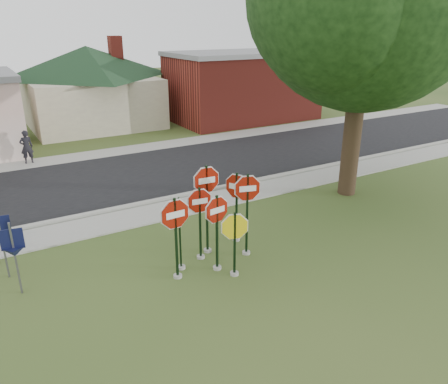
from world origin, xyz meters
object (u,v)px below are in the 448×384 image
pedestrian (27,147)px  stop_sign_left (176,227)px  stop_sign_center (217,223)px  stop_sign_yellow (235,237)px

pedestrian → stop_sign_left: bearing=96.0°
pedestrian → stop_sign_center: bearing=100.7°
stop_sign_center → stop_sign_left: bearing=171.8°
stop_sign_center → stop_sign_left: 1.17m
stop_sign_center → stop_sign_left: (-1.15, 0.17, 0.09)m
stop_sign_center → stop_sign_yellow: stop_sign_center is taller
stop_sign_yellow → stop_sign_left: 1.61m
stop_sign_yellow → stop_sign_left: size_ratio=0.81×
stop_sign_yellow → pedestrian: (-3.40, 13.94, -0.27)m
stop_sign_center → stop_sign_left: size_ratio=0.95×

